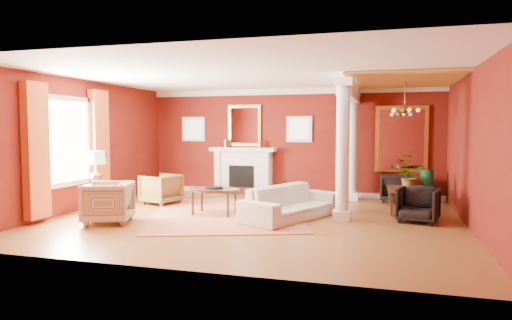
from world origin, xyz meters
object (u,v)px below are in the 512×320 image
(sofa, at_px, (291,197))
(armchair_stripe, at_px, (108,200))
(side_table, at_px, (96,173))
(dining_table, at_px, (407,194))
(coffee_table, at_px, (214,191))
(armchair_leopard, at_px, (161,188))

(sofa, bearing_deg, armchair_stripe, 136.86)
(side_table, distance_m, dining_table, 6.71)
(armchair_stripe, bearing_deg, dining_table, 98.05)
(dining_table, bearing_deg, coffee_table, 109.50)
(armchair_stripe, relative_size, side_table, 0.65)
(side_table, relative_size, dining_table, 0.95)
(sofa, xyz_separation_m, armchair_leopard, (-3.37, 0.95, -0.05))
(armchair_stripe, xyz_separation_m, dining_table, (5.61, 2.86, -0.04))
(sofa, distance_m, side_table, 4.12)
(coffee_table, bearing_deg, side_table, -164.96)
(armchair_leopard, relative_size, coffee_table, 0.72)
(armchair_leopard, bearing_deg, dining_table, 113.68)
(sofa, relative_size, armchair_stripe, 2.59)
(side_table, bearing_deg, armchair_stripe, -43.77)
(armchair_leopard, relative_size, side_table, 0.59)
(armchair_leopard, xyz_separation_m, dining_table, (5.67, 0.58, -0.00))
(armchair_leopard, height_order, dining_table, armchair_leopard)
(armchair_stripe, bearing_deg, side_table, -152.76)
(armchair_leopard, bearing_deg, sofa, 92.13)
(sofa, relative_size, dining_table, 1.61)
(sofa, xyz_separation_m, dining_table, (2.29, 1.53, -0.05))
(sofa, xyz_separation_m, armchair_stripe, (-3.31, -1.33, -0.00))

